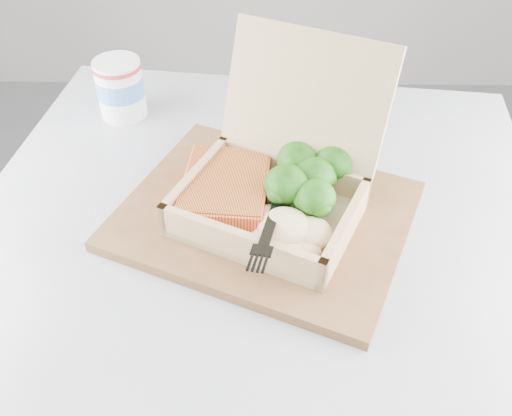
{
  "coord_description": "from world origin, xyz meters",
  "views": [
    {
      "loc": [
        0.5,
        -0.08,
        1.18
      ],
      "look_at": [
        0.49,
        0.4,
        0.74
      ],
      "focal_mm": 40.0,
      "sensor_mm": 36.0,
      "label": 1
    }
  ],
  "objects_px": {
    "serving_tray": "(265,215)",
    "takeout_container": "(280,172)",
    "cafe_table": "(255,313)",
    "paper_cup": "(120,87)"
  },
  "relations": [
    {
      "from": "cafe_table",
      "to": "takeout_container",
      "type": "height_order",
      "value": "takeout_container"
    },
    {
      "from": "cafe_table",
      "to": "serving_tray",
      "type": "height_order",
      "value": "serving_tray"
    },
    {
      "from": "cafe_table",
      "to": "takeout_container",
      "type": "bearing_deg",
      "value": 38.41
    },
    {
      "from": "serving_tray",
      "to": "cafe_table",
      "type": "bearing_deg",
      "value": -154.27
    },
    {
      "from": "serving_tray",
      "to": "takeout_container",
      "type": "relative_size",
      "value": 1.19
    },
    {
      "from": "cafe_table",
      "to": "serving_tray",
      "type": "distance_m",
      "value": 0.19
    },
    {
      "from": "takeout_container",
      "to": "paper_cup",
      "type": "xyz_separation_m",
      "value": [
        -0.24,
        0.22,
        -0.01
      ]
    },
    {
      "from": "cafe_table",
      "to": "serving_tray",
      "type": "bearing_deg",
      "value": 25.73
    },
    {
      "from": "cafe_table",
      "to": "takeout_container",
      "type": "relative_size",
      "value": 2.8
    },
    {
      "from": "cafe_table",
      "to": "serving_tray",
      "type": "relative_size",
      "value": 2.36
    }
  ]
}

